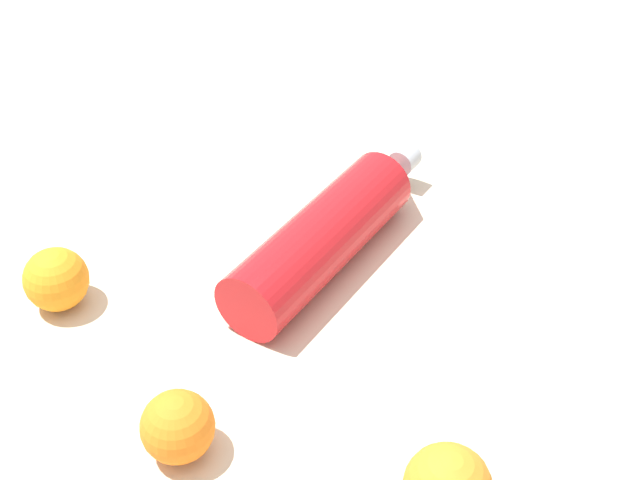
# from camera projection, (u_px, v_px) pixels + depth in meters

# --- Properties ---
(ground_plane) EXTENTS (2.40, 2.40, 0.00)m
(ground_plane) POSITION_uv_depth(u_px,v_px,m) (360.00, 269.00, 0.91)
(ground_plane) COLOR beige
(water_bottle) EXTENTS (0.23, 0.30, 0.07)m
(water_bottle) POSITION_uv_depth(u_px,v_px,m) (332.00, 229.00, 0.91)
(water_bottle) COLOR red
(water_bottle) RESTS_ON ground_plane
(orange_0) EXTENTS (0.06, 0.06, 0.06)m
(orange_0) POSITION_uv_depth(u_px,v_px,m) (56.00, 279.00, 0.85)
(orange_0) COLOR orange
(orange_0) RESTS_ON ground_plane
(orange_1) EXTENTS (0.06, 0.06, 0.06)m
(orange_1) POSITION_uv_depth(u_px,v_px,m) (178.00, 427.00, 0.71)
(orange_1) COLOR orange
(orange_1) RESTS_ON ground_plane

